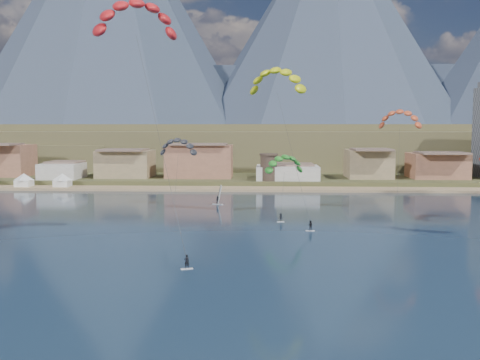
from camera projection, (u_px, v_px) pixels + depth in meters
The scene contains 14 objects.
ground at pixel (226, 294), 64.01m from camera, with size 2400.00×2400.00×0.00m, color black.
beach at pixel (252, 189), 169.39m from camera, with size 2200.00×12.00×0.90m.
land at pixel (263, 144), 620.85m from camera, with size 2200.00×900.00×4.00m.
foothills at pixel (302, 146), 293.22m from camera, with size 940.00×210.00×18.00m.
mountain_ridge at pixel (256, 41), 869.52m from camera, with size 2060.00×480.00×400.00m.
town at pixel (133, 160), 186.51m from camera, with size 400.00×24.00×12.00m.
watchtower at pixel (269, 167), 176.52m from camera, with size 5.82×5.82×8.60m.
beach_tents at pixel (4, 177), 172.76m from camera, with size 43.40×6.40×5.00m.
kitesurfer_red at pixel (136, 13), 86.42m from camera, with size 17.76×19.76×40.71m.
kitesurfer_yellow at pixel (277, 77), 115.78m from camera, with size 13.50×20.77×33.70m.
kitesurfer_green at pixel (284, 161), 123.63m from camera, with size 9.82×16.63×16.15m.
distant_kite_dark at pixel (178, 144), 134.03m from camera, with size 9.95×6.61×18.05m.
distant_kite_orange at pixel (400, 116), 124.44m from camera, with size 10.43×7.56×24.18m.
windsurfer at pixel (218, 198), 137.48m from camera, with size 2.87×3.04×4.73m.
Camera 1 is at (4.61, -62.35, 18.96)m, focal length 42.17 mm.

